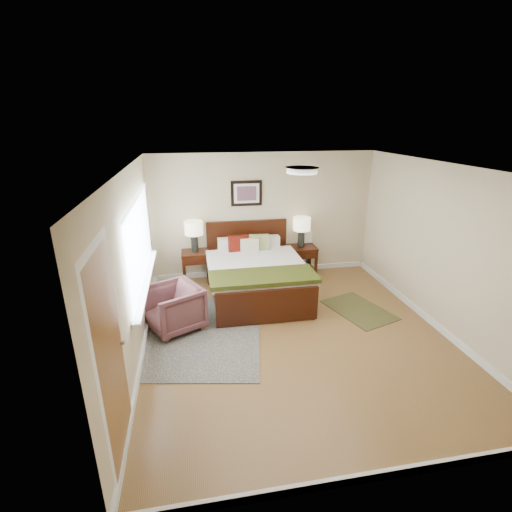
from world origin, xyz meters
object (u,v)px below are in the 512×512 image
object	(u,v)px
nightstand_right	(301,257)
lamp_left	(194,230)
bed	(256,269)
rug_persian	(205,333)
lamp_right	(302,226)
nightstand_left	(196,258)
armchair	(174,308)

from	to	relation	value
nightstand_right	lamp_left	distance (m)	2.27
bed	rug_persian	size ratio (longest dim) A/B	0.91
lamp_right	bed	bearing A→B (deg)	-143.17
bed	nightstand_right	xyz separation A→B (m)	(1.10, 0.81, -0.15)
nightstand_right	rug_persian	xyz separation A→B (m)	(-2.10, -1.97, -0.38)
lamp_left	nightstand_left	bearing A→B (deg)	-90.00
bed	armchair	bearing A→B (deg)	-147.29
lamp_left	nightstand_right	bearing A→B (deg)	-0.39
rug_persian	nightstand_left	bearing A→B (deg)	102.13
bed	armchair	world-z (taller)	bed
lamp_left	armchair	xyz separation A→B (m)	(-0.38, -1.75, -0.72)
nightstand_left	armchair	world-z (taller)	armchair
nightstand_left	lamp_right	distance (m)	2.23
nightstand_right	lamp_right	size ratio (longest dim) A/B	1.02
lamp_right	armchair	bearing A→B (deg)	-145.47
bed	armchair	distance (m)	1.73
nightstand_right	rug_persian	bearing A→B (deg)	-136.78
nightstand_left	lamp_right	world-z (taller)	lamp_right
bed	lamp_right	size ratio (longest dim) A/B	3.50
nightstand_right	armchair	distance (m)	3.08
nightstand_right	lamp_left	xyz separation A→B (m)	(-2.16, 0.01, 0.69)
lamp_right	lamp_left	bearing A→B (deg)	180.00
bed	rug_persian	bearing A→B (deg)	-130.68
nightstand_left	rug_persian	bearing A→B (deg)	-88.10
bed	lamp_right	distance (m)	1.46
nightstand_left	armchair	size ratio (longest dim) A/B	0.82
bed	lamp_left	distance (m)	1.45
nightstand_left	rug_persian	distance (m)	2.03
lamp_right	nightstand_left	bearing A→B (deg)	-179.42
bed	nightstand_right	bearing A→B (deg)	36.34
lamp_right	armchair	xyz separation A→B (m)	(-2.55, -1.75, -0.69)
nightstand_right	rug_persian	distance (m)	2.90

